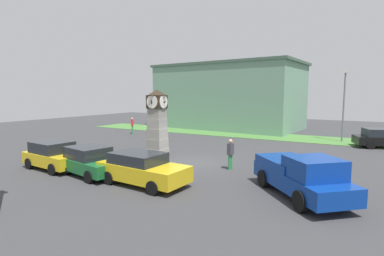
# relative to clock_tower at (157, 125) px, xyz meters

# --- Properties ---
(ground_plane) EXTENTS (77.40, 77.40, 0.00)m
(ground_plane) POSITION_rel_clock_tower_xyz_m (2.53, 0.04, -2.26)
(ground_plane) COLOR #38383A
(clock_tower) EXTENTS (1.38, 1.31, 4.63)m
(clock_tower) POSITION_rel_clock_tower_xyz_m (0.00, 0.00, 0.00)
(clock_tower) COLOR gray
(clock_tower) RESTS_ON ground_plane
(bollard_near_tower) EXTENTS (0.21, 0.21, 1.02)m
(bollard_near_tower) POSITION_rel_clock_tower_xyz_m (-0.49, -5.34, -1.75)
(bollard_near_tower) COLOR maroon
(bollard_near_tower) RESTS_ON ground_plane
(bollard_mid_row) EXTENTS (0.27, 0.27, 1.09)m
(bollard_mid_row) POSITION_rel_clock_tower_xyz_m (-0.02, -3.77, -1.71)
(bollard_mid_row) COLOR brown
(bollard_mid_row) RESTS_ON ground_plane
(bollard_far_row) EXTENTS (0.23, 0.23, 0.97)m
(bollard_far_row) POSITION_rel_clock_tower_xyz_m (0.07, -2.34, -1.77)
(bollard_far_row) COLOR #333338
(bollard_far_row) RESTS_ON ground_plane
(car_navy_sedan) EXTENTS (4.02, 2.26, 1.57)m
(car_navy_sedan) POSITION_rel_clock_tower_xyz_m (-3.56, -5.23, -1.47)
(car_navy_sedan) COLOR gold
(car_navy_sedan) RESTS_ON ground_plane
(car_near_tower) EXTENTS (4.12, 2.49, 1.53)m
(car_near_tower) POSITION_rel_clock_tower_xyz_m (-0.62, -5.19, -1.49)
(car_near_tower) COLOR #19602D
(car_near_tower) RESTS_ON ground_plane
(car_by_building) EXTENTS (4.59, 2.27, 1.53)m
(car_by_building) POSITION_rel_clock_tower_xyz_m (2.83, -5.11, -1.48)
(car_by_building) COLOR gold
(car_by_building) RESTS_ON ground_plane
(pickup_truck) EXTENTS (4.89, 5.13, 1.85)m
(pickup_truck) POSITION_rel_clock_tower_xyz_m (9.77, -3.14, -1.33)
(pickup_truck) COLOR navy
(pickup_truck) RESTS_ON ground_plane
(bench) EXTENTS (1.65, 1.26, 0.90)m
(bench) POSITION_rel_clock_tower_xyz_m (-4.67, 6.39, -1.74)
(bench) COLOR brown
(bench) RESTS_ON ground_plane
(pedestrian_near_bench) EXTENTS (0.46, 0.45, 1.79)m
(pedestrian_near_bench) POSITION_rel_clock_tower_xyz_m (-9.80, 8.73, -1.23)
(pedestrian_near_bench) COLOR #338C4C
(pedestrian_near_bench) RESTS_ON ground_plane
(pedestrian_crossing_lot) EXTENTS (0.30, 0.43, 1.77)m
(pedestrian_crossing_lot) POSITION_rel_clock_tower_xyz_m (5.42, -0.35, -1.25)
(pedestrian_crossing_lot) COLOR #338C4C
(pedestrian_crossing_lot) RESTS_ON ground_plane
(street_lamp_near_road) EXTENTS (0.50, 0.24, 6.45)m
(street_lamp_near_road) POSITION_rel_clock_tower_xyz_m (10.36, 14.11, 1.46)
(street_lamp_near_road) COLOR slate
(street_lamp_near_road) RESTS_ON ground_plane
(warehouse_blue_far) EXTENTS (18.71, 11.20, 8.08)m
(warehouse_blue_far) POSITION_rel_clock_tower_xyz_m (-3.26, 19.75, 1.78)
(warehouse_blue_far) COLOR gray
(warehouse_blue_far) RESTS_ON ground_plane
(grass_verge_far) EXTENTS (46.44, 5.11, 0.04)m
(grass_verge_far) POSITION_rel_clock_tower_xyz_m (4.42, 14.23, -2.24)
(grass_verge_far) COLOR #477A38
(grass_verge_far) RESTS_ON ground_plane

